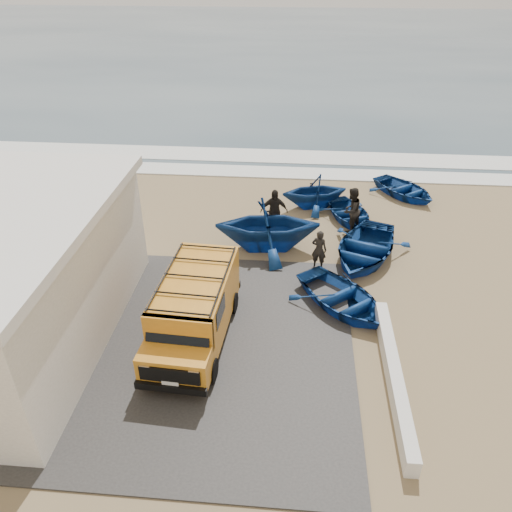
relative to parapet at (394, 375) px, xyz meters
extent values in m
plane|color=#8E7752|center=(-5.00, 3.00, -0.28)|extent=(160.00, 160.00, 0.00)
cube|color=#393634|center=(-7.00, 1.00, -0.25)|extent=(12.00, 10.00, 0.05)
cube|color=#385166|center=(-5.00, 59.00, -0.27)|extent=(180.00, 88.00, 0.01)
cube|color=white|center=(-5.00, 15.00, -0.25)|extent=(180.00, 1.60, 0.06)
cube|color=white|center=(-5.00, 17.50, -0.26)|extent=(180.00, 2.20, 0.04)
cube|color=black|center=(-8.55, 2.50, 2.33)|extent=(0.08, 0.70, 0.90)
cube|color=silver|center=(0.00, 0.00, 0.00)|extent=(0.35, 6.00, 0.55)
cube|color=orange|center=(-5.83, 1.75, 0.92)|extent=(2.17, 4.07, 1.68)
cube|color=orange|center=(-5.98, -0.69, 0.54)|extent=(1.98, 1.03, 0.91)
cube|color=black|center=(-5.95, -0.21, 1.35)|extent=(1.79, 0.45, 0.73)
cube|color=black|center=(-6.01, -1.16, 0.64)|extent=(1.64, 0.18, 0.46)
cube|color=black|center=(-6.01, -1.19, 0.20)|extent=(1.97, 0.26, 0.22)
cube|color=black|center=(-5.83, 1.70, 1.84)|extent=(2.06, 3.76, 0.06)
cylinder|color=black|center=(-6.85, -0.22, 0.08)|extent=(0.27, 0.72, 0.71)
cylinder|color=black|center=(-6.66, 2.92, 0.08)|extent=(0.27, 0.72, 0.71)
cylinder|color=black|center=(-5.05, -0.34, 0.08)|extent=(0.27, 0.72, 0.71)
cylinder|color=black|center=(-4.85, 2.81, 0.08)|extent=(0.27, 0.72, 0.71)
imported|color=navy|center=(-1.22, 3.35, 0.11)|extent=(4.45, 4.60, 0.78)
imported|color=navy|center=(-0.18, 6.62, 0.17)|extent=(4.45, 5.17, 0.90)
imported|color=navy|center=(-3.99, 7.03, 0.82)|extent=(4.49, 3.99, 2.18)
imported|color=navy|center=(-0.53, 9.79, 0.06)|extent=(3.26, 3.81, 0.67)
imported|color=navy|center=(-2.08, 11.03, 0.53)|extent=(3.65, 3.37, 1.60)
imported|color=navy|center=(2.33, 12.60, 0.08)|extent=(4.04, 4.22, 0.71)
imported|color=black|center=(-1.98, 5.78, 0.51)|extent=(0.66, 0.52, 1.58)
imported|color=black|center=(-0.58, 8.82, 0.71)|extent=(1.18, 1.21, 1.97)
imported|color=black|center=(-3.82, 8.39, 0.71)|extent=(1.20, 0.61, 1.97)
camera|label=1|loc=(-2.95, -10.32, 10.13)|focal=35.00mm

